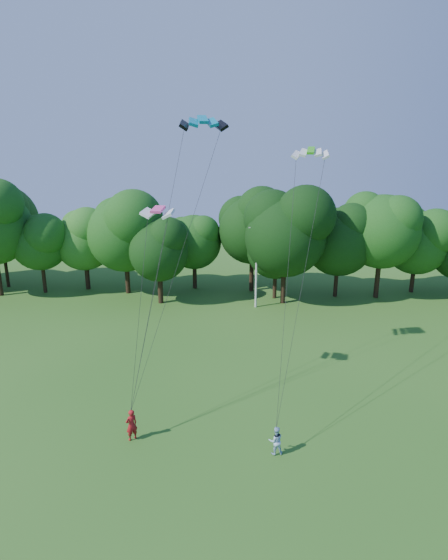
{
  "coord_description": "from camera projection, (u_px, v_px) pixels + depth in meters",
  "views": [
    {
      "loc": [
        3.08,
        -12.04,
        15.7
      ],
      "look_at": [
        1.69,
        13.0,
        8.51
      ],
      "focal_mm": 28.0,
      "sensor_mm": 36.0,
      "label": 1
    }
  ],
  "objects": [
    {
      "name": "utility_pole",
      "position": [
        256.0,
        266.0,
        45.62
      ],
      "size": [
        1.76,
        0.23,
        8.81
      ],
      "rotation": [
        0.0,
        0.0,
        0.09
      ],
      "color": "silver",
      "rests_on": "ground"
    },
    {
      "name": "kite_flyer_left",
      "position": [
        132.0,
        425.0,
        24.79
      ],
      "size": [
        0.82,
        0.8,
        1.89
      ],
      "primitive_type": "imported",
      "rotation": [
        0.0,
        0.0,
        3.87
      ],
      "color": "#A71519",
      "rests_on": "ground"
    },
    {
      "name": "kite_flyer_right",
      "position": [
        276.0,
        441.0,
        23.63
      ],
      "size": [
        0.89,
        0.75,
        1.63
      ],
      "primitive_type": "imported",
      "rotation": [
        0.0,
        0.0,
        3.32
      ],
      "color": "#A9CAEA",
      "rests_on": "ground"
    },
    {
      "name": "kite_teal",
      "position": [
        203.0,
        119.0,
        27.45
      ],
      "size": [
        3.16,
        1.95,
        0.62
      ],
      "rotation": [
        0.0,
        0.0,
        0.23
      ],
      "color": "#05799C",
      "rests_on": "ground"
    },
    {
      "name": "kite_green",
      "position": [
        311.0,
        150.0,
        28.2
      ],
      "size": [
        2.46,
        1.46,
        0.52
      ],
      "rotation": [
        0.0,
        0.0,
        -0.2
      ],
      "color": "green",
      "rests_on": "ground"
    },
    {
      "name": "kite_pink",
      "position": [
        158.0,
        209.0,
        26.24
      ],
      "size": [
        2.14,
        1.31,
        0.39
      ],
      "rotation": [
        0.0,
        0.0,
        -0.18
      ],
      "color": "#EE4299",
      "rests_on": "ground"
    },
    {
      "name": "tree_back_center",
      "position": [
        286.0,
        226.0,
        45.85
      ],
      "size": [
        9.43,
        9.43,
        13.71
      ],
      "color": "#332314",
      "rests_on": "ground"
    }
  ]
}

